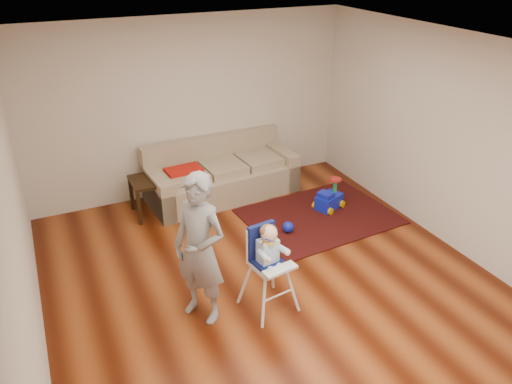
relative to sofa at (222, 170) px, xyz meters
name	(u,v)px	position (x,y,z in m)	size (l,w,h in m)	color
ground	(270,281)	(-0.31, -2.30, -0.44)	(5.50, 5.50, 0.00)	#451506
room_envelope	(251,117)	(-0.31, -1.77, 1.43)	(5.04, 5.52, 2.72)	silver
sofa	(222,170)	(0.00, 0.00, 0.00)	(2.36, 1.10, 0.89)	tan
side_table	(152,196)	(-1.14, -0.09, -0.17)	(0.56, 0.56, 0.56)	black
area_rug	(319,216)	(1.03, -1.23, -0.44)	(2.08, 1.56, 0.02)	black
ride_on_toy	(329,195)	(1.28, -1.08, -0.21)	(0.40, 0.29, 0.44)	#1222CF
toy_ball	(288,227)	(0.40, -1.44, -0.35)	(0.16, 0.16, 0.16)	#1222CF
high_chair	(268,269)	(-0.53, -2.70, 0.06)	(0.55, 0.55, 1.05)	white
adult	(200,250)	(-1.22, -2.52, 0.39)	(0.60, 0.40, 1.66)	gray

